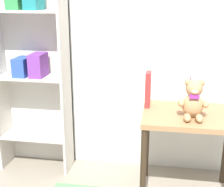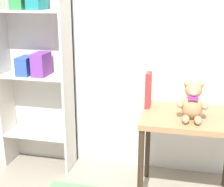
{
  "view_description": "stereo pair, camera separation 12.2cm",
  "coord_description": "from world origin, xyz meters",
  "px_view_note": "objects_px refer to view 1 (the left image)",
  "views": [
    {
      "loc": [
        0.09,
        -1.03,
        1.42
      ],
      "look_at": [
        -0.25,
        1.08,
        0.75
      ],
      "focal_mm": 50.0,
      "sensor_mm": 36.0,
      "label": 1
    },
    {
      "loc": [
        0.21,
        -1.0,
        1.42
      ],
      "look_at": [
        -0.25,
        1.08,
        0.75
      ],
      "focal_mm": 50.0,
      "sensor_mm": 36.0,
      "label": 2
    }
  ],
  "objects_px": {
    "book_standing_pink": "(191,93)",
    "display_table": "(190,127)",
    "bookshelf_side": "(33,63)",
    "teddy_bear": "(193,101)",
    "book_standing_red": "(149,89)"
  },
  "relations": [
    {
      "from": "bookshelf_side",
      "to": "book_standing_pink",
      "type": "bearing_deg",
      "value": -7.48
    },
    {
      "from": "book_standing_pink",
      "to": "display_table",
      "type": "bearing_deg",
      "value": -89.52
    },
    {
      "from": "bookshelf_side",
      "to": "display_table",
      "type": "bearing_deg",
      "value": -12.19
    },
    {
      "from": "book_standing_pink",
      "to": "bookshelf_side",
      "type": "bearing_deg",
      "value": 173.0
    },
    {
      "from": "display_table",
      "to": "book_standing_red",
      "type": "height_order",
      "value": "book_standing_red"
    },
    {
      "from": "bookshelf_side",
      "to": "display_table",
      "type": "xyz_separation_m",
      "value": [
        1.24,
        -0.27,
        -0.35
      ]
    },
    {
      "from": "teddy_bear",
      "to": "book_standing_pink",
      "type": "xyz_separation_m",
      "value": [
        0.0,
        0.18,
        -0.0
      ]
    },
    {
      "from": "display_table",
      "to": "teddy_bear",
      "type": "relative_size",
      "value": 2.54
    },
    {
      "from": "display_table",
      "to": "teddy_bear",
      "type": "distance_m",
      "value": 0.23
    },
    {
      "from": "bookshelf_side",
      "to": "book_standing_pink",
      "type": "relative_size",
      "value": 6.9
    },
    {
      "from": "book_standing_red",
      "to": "display_table",
      "type": "bearing_deg",
      "value": -18.18
    },
    {
      "from": "display_table",
      "to": "book_standing_pink",
      "type": "bearing_deg",
      "value": 90.0
    },
    {
      "from": "book_standing_pink",
      "to": "book_standing_red",
      "type": "bearing_deg",
      "value": -179.39
    },
    {
      "from": "book_standing_red",
      "to": "bookshelf_side",
      "type": "bearing_deg",
      "value": 171.06
    },
    {
      "from": "bookshelf_side",
      "to": "teddy_bear",
      "type": "height_order",
      "value": "bookshelf_side"
    }
  ]
}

